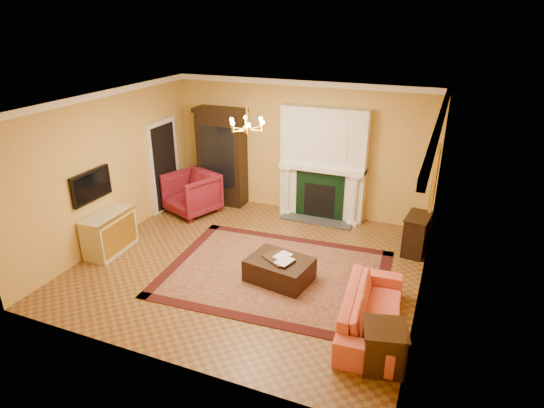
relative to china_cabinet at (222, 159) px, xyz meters
The scene contains 26 objects.
floor 3.30m from the china_cabinet, 53.42° to the right, with size 6.00×5.50×0.02m, color brown.
ceiling 3.64m from the china_cabinet, 53.42° to the right, with size 6.00×5.50×0.02m, color silver.
wall_back 1.91m from the china_cabinet, ahead, with size 6.00×0.02×3.00m, color #D5984C.
wall_front 5.58m from the china_cabinet, 70.61° to the right, with size 6.00×0.02×3.00m, color #D5984C.
wall_left 2.78m from the china_cabinet, 115.02° to the right, with size 0.02×5.50×3.00m, color #D5984C.
wall_right 5.47m from the china_cabinet, 27.14° to the right, with size 0.02×5.50×3.00m, color #D5984C.
fireplace 2.45m from the china_cabinet, ahead, with size 1.90×0.70×2.50m.
crown_molding 3.02m from the china_cabinet, 39.69° to the right, with size 6.00×5.50×0.12m.
doorway 1.36m from the china_cabinet, 144.48° to the right, with size 0.08×1.05×2.10m.
tv_panel 3.29m from the china_cabinet, 109.57° to the right, with size 0.09×0.95×0.58m.
gilt_mirror 4.97m from the china_cabinet, 12.76° to the right, with size 0.06×0.76×1.05m.
chandelier 3.45m from the china_cabinet, 53.42° to the right, with size 0.63×0.55×0.53m.
oriental_rug 3.73m from the china_cabinet, 47.38° to the right, with size 3.90×2.93×0.02m, color #3F0E0D.
china_cabinet is the anchor object (origin of this frame).
wingback_armchair 1.09m from the china_cabinet, 114.37° to the right, with size 1.02×0.96×1.05m, color maroon.
pedestal_table 1.12m from the china_cabinet, 104.15° to the right, with size 0.38×0.38×0.68m.
commode 3.25m from the china_cabinet, 106.15° to the right, with size 0.50×1.06×0.79m, color #BBB089.
coral_sofa 5.57m from the china_cabinet, 39.27° to the right, with size 2.04×0.59×0.80m, color #D16142.
end_table 6.28m from the china_cabinet, 42.87° to the right, with size 0.52×0.52×0.60m, color #32210D.
console_table 4.77m from the china_cabinet, 10.73° to the right, with size 0.39×0.68×0.75m, color black.
leather_ottoman 3.89m from the china_cabinet, 47.57° to the right, with size 1.06×0.77×0.40m, color black.
ottoman_tray 3.83m from the china_cabinet, 47.75° to the right, with size 0.49×0.38×0.03m, color black.
book_a 3.70m from the china_cabinet, 47.45° to the right, with size 0.23×0.03×0.31m, color gray.
book_b 3.88m from the china_cabinet, 48.09° to the right, with size 0.23×0.02×0.32m, color gray.
topiary_left 1.96m from the china_cabinet, ahead, with size 0.14×0.14×0.38m.
topiary_right 3.14m from the china_cabinet, ahead, with size 0.17×0.17×0.46m.
Camera 1 is at (3.15, -6.65, 4.34)m, focal length 30.00 mm.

